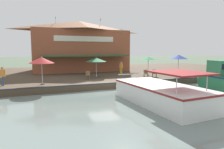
% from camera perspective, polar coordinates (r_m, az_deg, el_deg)
% --- Properties ---
extents(ground_plane, '(220.00, 220.00, 0.00)m').
position_cam_1_polar(ground_plane, '(17.92, -2.43, -4.65)').
color(ground_plane, '#4C5B47').
extents(quay_deck, '(22.00, 56.00, 0.60)m').
position_cam_1_polar(quay_deck, '(28.39, -9.63, 0.13)').
color(quay_deck, '#4C3D2D').
rests_on(quay_deck, ground).
extents(quay_edge_fender, '(0.20, 50.40, 0.10)m').
position_cam_1_polar(quay_edge_fender, '(17.90, -2.55, -2.55)').
color(quay_edge_fender, '#2D2D33').
rests_on(quay_edge_fender, quay_deck).
extents(waterfront_restaurant, '(9.28, 14.00, 7.87)m').
position_cam_1_polar(waterfront_restaurant, '(30.60, -9.33, 8.16)').
color(waterfront_restaurant, brown).
rests_on(waterfront_restaurant, quay_deck).
extents(patio_umbrella_back_row, '(2.26, 2.26, 2.20)m').
position_cam_1_polar(patio_umbrella_back_row, '(22.43, -4.53, 4.21)').
color(patio_umbrella_back_row, '#B7B7B7').
rests_on(patio_umbrella_back_row, quay_deck).
extents(patio_umbrella_mid_patio_right, '(2.18, 2.18, 2.45)m').
position_cam_1_polar(patio_umbrella_mid_patio_right, '(18.50, -19.49, 3.88)').
color(patio_umbrella_mid_patio_right, '#B7B7B7').
rests_on(patio_umbrella_mid_patio_right, quay_deck).
extents(patio_umbrella_near_quay_edge, '(2.07, 2.07, 2.55)m').
position_cam_1_polar(patio_umbrella_near_quay_edge, '(24.05, 18.49, 4.81)').
color(patio_umbrella_near_quay_edge, '#B7B7B7').
rests_on(patio_umbrella_near_quay_edge, quay_deck).
extents(patio_umbrella_far_corner, '(1.82, 1.82, 2.26)m').
position_cam_1_polar(patio_umbrella_far_corner, '(24.65, 10.34, 4.57)').
color(patio_umbrella_far_corner, '#B7B7B7').
rests_on(patio_umbrella_far_corner, quay_deck).
extents(cafe_chair_far_corner_seat, '(0.55, 0.55, 0.85)m').
position_cam_1_polar(cafe_chair_far_corner_seat, '(21.15, -6.91, 0.02)').
color(cafe_chair_far_corner_seat, brown).
rests_on(cafe_chair_far_corner_seat, quay_deck).
extents(cafe_chair_beside_entrance, '(0.59, 0.59, 0.85)m').
position_cam_1_polar(cafe_chair_beside_entrance, '(22.72, 12.01, 0.39)').
color(cafe_chair_beside_entrance, brown).
rests_on(cafe_chair_beside_entrance, quay_deck).
extents(cafe_chair_facing_river, '(0.55, 0.55, 0.85)m').
position_cam_1_polar(cafe_chair_facing_river, '(22.48, 9.65, 0.38)').
color(cafe_chair_facing_river, brown).
rests_on(cafe_chair_facing_river, quay_deck).
extents(person_near_entrance, '(0.46, 0.46, 1.61)m').
position_cam_1_polar(person_near_entrance, '(19.29, -28.80, 0.14)').
color(person_near_entrance, '#2D5193').
rests_on(person_near_entrance, quay_deck).
extents(person_at_quay_edge, '(0.46, 0.46, 1.62)m').
position_cam_1_polar(person_at_quay_edge, '(24.67, 2.62, 2.28)').
color(person_at_quay_edge, gold).
rests_on(person_at_quay_edge, quay_deck).
extents(motorboat_far_downstream, '(8.50, 3.52, 2.28)m').
position_cam_1_polar(motorboat_far_downstream, '(14.11, 11.82, -4.72)').
color(motorboat_far_downstream, white).
rests_on(motorboat_far_downstream, river_water).
extents(motorboat_nearest_quay, '(6.13, 2.76, 2.62)m').
position_cam_1_polar(motorboat_nearest_quay, '(20.43, 29.07, -1.27)').
color(motorboat_nearest_quay, '#287047').
rests_on(motorboat_nearest_quay, river_water).
extents(tree_downstream_bank, '(3.98, 3.79, 6.99)m').
position_cam_1_polar(tree_downstream_bank, '(37.65, 1.92, 9.87)').
color(tree_downstream_bank, brown).
rests_on(tree_downstream_bank, quay_deck).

